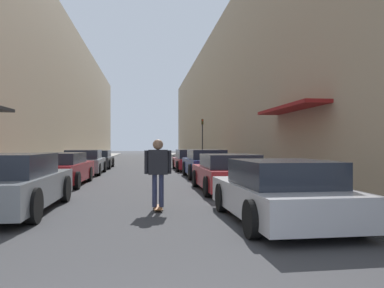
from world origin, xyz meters
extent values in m
plane|color=#38383A|center=(0.00, 25.30, 0.00)|extent=(139.13, 139.13, 0.00)
cube|color=gray|center=(-4.93, 31.62, 0.06)|extent=(1.80, 63.24, 0.12)
cube|color=gray|center=(4.93, 31.62, 0.06)|extent=(1.80, 63.24, 0.12)
cube|color=tan|center=(-7.83, 31.62, 5.84)|extent=(4.00, 63.24, 11.67)
cube|color=tan|center=(7.83, 31.62, 5.66)|extent=(4.00, 63.24, 11.33)
cube|color=maroon|center=(5.43, 11.07, 2.90)|extent=(1.00, 4.80, 0.12)
cube|color=gray|center=(-2.87, 7.11, 0.53)|extent=(1.81, 4.64, 0.66)
cube|color=#232833|center=(-2.87, 6.88, 1.11)|extent=(1.59, 2.41, 0.50)
cylinder|color=black|center=(-1.99, 8.55, 0.36)|extent=(0.18, 0.72, 0.72)
cylinder|color=black|center=(-1.99, 5.67, 0.36)|extent=(0.18, 0.72, 0.72)
cube|color=maroon|center=(-3.07, 12.97, 0.51)|extent=(1.87, 4.79, 0.68)
cube|color=#232833|center=(-3.07, 12.73, 1.05)|extent=(1.60, 2.51, 0.41)
cylinder|color=black|center=(-3.93, 14.44, 0.31)|extent=(0.18, 0.63, 0.63)
cylinder|color=black|center=(-2.21, 14.44, 0.31)|extent=(0.18, 0.63, 0.63)
cylinder|color=black|center=(-3.93, 11.50, 0.31)|extent=(0.18, 0.63, 0.63)
cylinder|color=black|center=(-2.21, 11.50, 0.31)|extent=(0.18, 0.63, 0.63)
cube|color=gray|center=(-3.08, 18.60, 0.50)|extent=(1.95, 4.17, 0.65)
cube|color=#232833|center=(-3.08, 18.40, 1.06)|extent=(1.68, 2.18, 0.47)
cylinder|color=black|center=(-3.99, 19.89, 0.32)|extent=(0.18, 0.63, 0.63)
cylinder|color=black|center=(-2.17, 19.89, 0.32)|extent=(0.18, 0.63, 0.63)
cylinder|color=black|center=(-3.99, 17.32, 0.32)|extent=(0.18, 0.63, 0.63)
cylinder|color=black|center=(-2.17, 17.32, 0.32)|extent=(0.18, 0.63, 0.63)
cube|color=#232326|center=(-3.00, 23.64, 0.46)|extent=(1.76, 4.23, 0.57)
cube|color=#232833|center=(-3.00, 23.43, 0.97)|extent=(1.55, 2.20, 0.45)
cylinder|color=black|center=(-3.86, 24.95, 0.32)|extent=(0.18, 0.64, 0.64)
cylinder|color=black|center=(-2.14, 24.95, 0.32)|extent=(0.18, 0.64, 0.64)
cylinder|color=black|center=(-3.86, 22.33, 0.32)|extent=(0.18, 0.64, 0.64)
cylinder|color=black|center=(-2.14, 22.33, 0.32)|extent=(0.18, 0.64, 0.64)
cube|color=#B7B7BC|center=(2.88, 5.30, 0.47)|extent=(2.01, 4.15, 0.58)
cube|color=#232833|center=(2.88, 5.10, 1.01)|extent=(1.74, 2.18, 0.50)
cylinder|color=black|center=(1.95, 6.58, 0.33)|extent=(0.18, 0.65, 0.65)
cylinder|color=black|center=(3.82, 6.58, 0.33)|extent=(0.18, 0.65, 0.65)
cylinder|color=black|center=(1.95, 4.03, 0.33)|extent=(0.18, 0.65, 0.65)
cylinder|color=black|center=(3.82, 4.03, 0.33)|extent=(0.18, 0.65, 0.65)
cube|color=maroon|center=(2.94, 10.39, 0.49)|extent=(1.90, 4.34, 0.64)
cube|color=#232833|center=(2.94, 10.18, 1.03)|extent=(1.66, 2.26, 0.44)
cylinder|color=black|center=(2.02, 11.74, 0.31)|extent=(0.18, 0.62, 0.62)
cylinder|color=black|center=(3.86, 11.74, 0.31)|extent=(0.18, 0.62, 0.62)
cylinder|color=black|center=(2.02, 9.05, 0.31)|extent=(0.18, 0.62, 0.62)
cylinder|color=black|center=(3.86, 9.05, 0.31)|extent=(0.18, 0.62, 0.62)
cube|color=navy|center=(3.03, 15.65, 0.54)|extent=(1.85, 4.10, 0.69)
cube|color=#232833|center=(3.03, 15.45, 1.11)|extent=(1.60, 2.15, 0.44)
cylinder|color=black|center=(2.17, 16.91, 0.36)|extent=(0.18, 0.71, 0.71)
cylinder|color=black|center=(3.90, 16.91, 0.36)|extent=(0.18, 0.71, 0.71)
cylinder|color=black|center=(2.17, 14.39, 0.36)|extent=(0.18, 0.71, 0.71)
cylinder|color=black|center=(3.90, 14.39, 0.36)|extent=(0.18, 0.71, 0.71)
cube|color=maroon|center=(2.92, 21.05, 0.46)|extent=(1.92, 4.62, 0.56)
cube|color=#232833|center=(2.92, 20.82, 1.01)|extent=(1.65, 2.41, 0.54)
cylinder|color=black|center=(2.03, 22.47, 0.32)|extent=(0.18, 0.64, 0.64)
cylinder|color=black|center=(3.81, 22.47, 0.32)|extent=(0.18, 0.64, 0.64)
cylinder|color=black|center=(2.03, 19.63, 0.32)|extent=(0.18, 0.64, 0.64)
cylinder|color=black|center=(3.81, 19.63, 0.32)|extent=(0.18, 0.64, 0.64)
cube|color=brown|center=(0.48, 6.98, 0.07)|extent=(0.20, 0.78, 0.02)
cylinder|color=beige|center=(0.41, 7.23, 0.03)|extent=(0.03, 0.06, 0.06)
cylinder|color=beige|center=(0.56, 7.23, 0.03)|extent=(0.03, 0.06, 0.06)
cylinder|color=beige|center=(0.41, 6.73, 0.03)|extent=(0.03, 0.06, 0.06)
cylinder|color=beige|center=(0.56, 6.73, 0.03)|extent=(0.03, 0.06, 0.06)
cylinder|color=#2D3351|center=(0.40, 6.98, 0.46)|extent=(0.12, 0.12, 0.78)
cylinder|color=#2D3351|center=(0.56, 6.98, 0.46)|extent=(0.12, 0.12, 0.78)
cube|color=#232328|center=(0.48, 6.98, 1.15)|extent=(0.46, 0.21, 0.60)
sphere|color=#8C664C|center=(0.48, 6.98, 1.57)|extent=(0.25, 0.25, 0.25)
cylinder|color=#232328|center=(0.21, 6.98, 1.15)|extent=(0.09, 0.09, 0.56)
cylinder|color=#232328|center=(0.76, 6.98, 1.15)|extent=(0.09, 0.09, 0.56)
cylinder|color=#2D2D2D|center=(4.85, 28.64, 1.91)|extent=(0.10, 0.10, 3.59)
cube|color=#332D0F|center=(4.85, 28.64, 3.48)|extent=(0.16, 0.16, 0.45)
sphere|color=red|center=(4.85, 28.55, 3.59)|extent=(0.11, 0.11, 0.11)
camera|label=1|loc=(0.20, -2.02, 1.56)|focal=35.00mm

